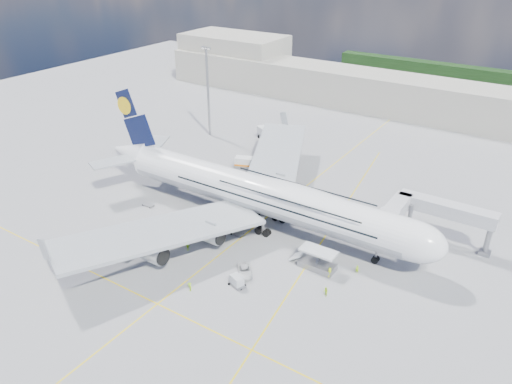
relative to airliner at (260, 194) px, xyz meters
The scene contains 31 objects.
ground 12.13m from the airliner, 91.49° to the right, with size 300.00×300.00×0.00m, color gray.
taxi_line_main 12.13m from the airliner, 91.49° to the right, with size 0.25×220.00×0.01m, color yellow.
taxi_line_cross 30.78m from the airliner, 90.50° to the right, with size 120.00×0.25×0.01m, color yellow.
taxi_line_diag 15.36m from the airliner, ahead, with size 0.25×100.00×0.01m, color yellow.
airliner is the anchor object (origin of this frame).
jet_bridge 31.50m from the airliner, 20.31° to the left, with size 18.80×12.10×8.50m.
cargo_loader 18.87m from the airliner, 23.23° to the right, with size 8.53×3.20×3.67m.
light_mast 53.72m from the airliner, 139.00° to the left, with size 3.00×0.70×25.50m.
terminal 85.00m from the airliner, 90.18° to the left, with size 180.00×16.00×12.00m, color #B2AD9E.
hangar 114.20m from the airliner, 127.98° to the left, with size 40.00×22.00×18.00m, color #B2AD9E.
dolly_row_a 23.93m from the airliner, 133.58° to the right, with size 2.74×1.70×1.64m.
dolly_row_b 28.77m from the airliner, 121.69° to the right, with size 2.85×1.74×1.71m.
dolly_row_c 15.61m from the airliner, 127.57° to the right, with size 2.80×1.91×1.62m.
dolly_back 26.37m from the airliner, 164.03° to the right, with size 2.64×1.45×0.38m.
dolly_nose_far 21.45m from the airliner, 68.00° to the right, with size 3.46×2.67×1.94m.
dolly_nose_near 9.02m from the airliner, 103.61° to the right, with size 2.92×1.98×0.39m.
baggage_tug 15.70m from the airliner, 143.46° to the right, with size 3.11×2.12×1.78m.
catering_truck_inner 25.64m from the airliner, 130.33° to the left, with size 7.06×4.55×3.90m.
catering_truck_outer 47.41m from the airliner, 120.88° to the left, with size 6.66×4.88×3.66m.
service_van 18.32m from the airliner, 66.23° to the right, with size 2.26×4.90×1.36m, color silver.
crew_nose 24.49m from the airliner, 11.53° to the right, with size 0.57×0.37×1.56m, color #A2DA17.
crew_loader 25.98m from the airliner, 32.11° to the right, with size 0.84×0.66×1.74m, color #ABDC17.
crew_wing 17.73m from the airliner, 111.65° to the right, with size 0.94×0.39×1.60m, color #97DC17.
crew_van 22.22m from the airliner, 23.12° to the right, with size 0.94×0.61×1.93m, color #C8E117.
crew_tug 25.41m from the airliner, 85.33° to the right, with size 1.10×0.63×1.71m, color #9BE117.
cone_nose 33.72m from the airliner, 10.60° to the left, with size 0.43×0.43×0.54m.
cone_wing_left_inner 25.08m from the airliner, 127.02° to the left, with size 0.43×0.43×0.55m.
cone_wing_left_outer 31.58m from the airliner, 123.91° to the left, with size 0.46×0.46×0.58m.
cone_wing_right_inner 17.24m from the airliner, 145.91° to the right, with size 0.38×0.38×0.49m.
cone_wing_right_outer 25.87m from the airliner, 135.13° to the right, with size 0.38×0.38×0.48m.
cone_tail 33.99m from the airliner, behind, with size 0.50×0.50×0.63m.
Camera 1 is at (47.65, -63.83, 52.66)m, focal length 35.00 mm.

